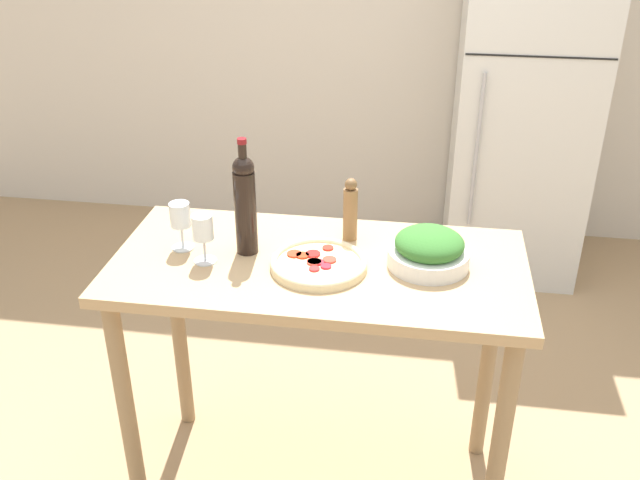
# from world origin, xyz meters

# --- Properties ---
(wall_back) EXTENTS (6.40, 0.09, 2.60)m
(wall_back) POSITION_xyz_m (-0.00, 2.25, 1.30)
(wall_back) COLOR silver
(wall_back) RESTS_ON ground_plane
(refrigerator) EXTENTS (0.70, 0.73, 1.76)m
(refrigerator) POSITION_xyz_m (0.81, 1.85, 0.88)
(refrigerator) COLOR silver
(refrigerator) RESTS_ON ground_plane
(prep_counter) EXTENTS (1.30, 0.63, 0.95)m
(prep_counter) POSITION_xyz_m (0.00, 0.00, 0.81)
(prep_counter) COLOR tan
(prep_counter) RESTS_ON ground_plane
(wine_bottle) EXTENTS (0.07, 0.07, 0.38)m
(wine_bottle) POSITION_xyz_m (-0.24, 0.03, 1.13)
(wine_bottle) COLOR black
(wine_bottle) RESTS_ON prep_counter
(wine_glass_near) EXTENTS (0.07, 0.07, 0.16)m
(wine_glass_near) POSITION_xyz_m (-0.35, -0.05, 1.07)
(wine_glass_near) COLOR silver
(wine_glass_near) RESTS_ON prep_counter
(wine_glass_far) EXTENTS (0.07, 0.07, 0.16)m
(wine_glass_far) POSITION_xyz_m (-0.45, 0.02, 1.07)
(wine_glass_far) COLOR silver
(wine_glass_far) RESTS_ON prep_counter
(pepper_mill) EXTENTS (0.05, 0.05, 0.22)m
(pepper_mill) POSITION_xyz_m (0.08, 0.17, 1.06)
(pepper_mill) COLOR olive
(pepper_mill) RESTS_ON prep_counter
(salad_bowl) EXTENTS (0.25, 0.25, 0.12)m
(salad_bowl) POSITION_xyz_m (0.34, 0.03, 1.01)
(salad_bowl) COLOR white
(salad_bowl) RESTS_ON prep_counter
(homemade_pizza) EXTENTS (0.30, 0.30, 0.03)m
(homemade_pizza) POSITION_xyz_m (0.01, -0.04, 0.97)
(homemade_pizza) COLOR beige
(homemade_pizza) RESTS_ON prep_counter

